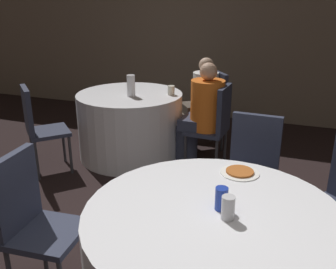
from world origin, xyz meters
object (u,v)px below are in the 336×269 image
(chair_near_west, at_px, (31,215))
(soda_can_silver, at_px, (228,208))
(chair_far_southwest, at_px, (38,123))
(chair_far_northeast, at_px, (212,104))
(table_far, at_px, (131,125))
(pizza_plate_near, at_px, (240,172))
(bottle_far, at_px, (131,86))
(soda_can_blue, at_px, (221,199))
(chair_near_north, at_px, (252,164))
(chair_far_east, at_px, (215,121))
(person_white_shirt, at_px, (198,105))
(person_orange_shirt, at_px, (201,116))

(chair_near_west, bearing_deg, soda_can_silver, 88.02)
(chair_far_southwest, xyz_separation_m, chair_far_northeast, (1.51, 1.34, 0.00))
(table_far, xyz_separation_m, pizza_plate_near, (1.52, -1.60, 0.38))
(chair_far_northeast, relative_size, bottle_far, 4.02)
(bottle_far, bearing_deg, soda_can_blue, -53.74)
(table_far, relative_size, pizza_plate_near, 4.97)
(chair_near_north, height_order, chair_far_east, same)
(chair_far_southwest, distance_m, chair_far_east, 1.84)
(chair_near_north, height_order, bottle_far, bottle_far)
(soda_can_blue, bearing_deg, soda_can_silver, -56.61)
(person_white_shirt, bearing_deg, person_orange_shirt, 161.45)
(chair_far_northeast, distance_m, person_white_shirt, 0.18)
(chair_far_northeast, bearing_deg, person_white_shirt, 90.00)
(soda_can_blue, bearing_deg, chair_far_northeast, 104.58)
(person_orange_shirt, height_order, soda_can_silver, person_orange_shirt)
(chair_far_northeast, xyz_separation_m, bottle_far, (-0.74, -0.70, 0.31))
(chair_far_northeast, relative_size, person_white_shirt, 0.84)
(chair_near_north, bearing_deg, bottle_far, -29.52)
(person_white_shirt, bearing_deg, soda_can_blue, 161.51)
(chair_near_north, distance_m, bottle_far, 1.75)
(person_orange_shirt, relative_size, bottle_far, 4.99)
(chair_far_northeast, height_order, person_white_shirt, person_white_shirt)
(table_far, bearing_deg, chair_near_west, -79.70)
(table_far, relative_size, person_white_shirt, 1.07)
(chair_near_north, xyz_separation_m, chair_far_southwest, (-2.22, 0.27, 0.00))
(person_orange_shirt, xyz_separation_m, soda_can_silver, (0.70, -2.07, 0.22))
(person_orange_shirt, relative_size, pizza_plate_near, 4.83)
(chair_far_east, height_order, person_orange_shirt, person_orange_shirt)
(soda_can_blue, bearing_deg, chair_near_west, -173.23)
(pizza_plate_near, height_order, bottle_far, bottle_far)
(soda_can_silver, relative_size, bottle_far, 0.53)
(table_far, bearing_deg, person_white_shirt, 36.59)
(chair_far_southwest, relative_size, chair_far_northeast, 1.00)
(person_orange_shirt, distance_m, person_white_shirt, 0.58)
(person_orange_shirt, height_order, soda_can_blue, person_orange_shirt)
(chair_near_west, relative_size, person_orange_shirt, 0.81)
(soda_can_silver, bearing_deg, chair_far_east, 104.67)
(person_white_shirt, distance_m, soda_can_silver, 2.78)
(table_far, distance_m, chair_far_southwest, 1.03)
(table_far, xyz_separation_m, soda_can_silver, (1.55, -2.12, 0.44))
(pizza_plate_near, distance_m, soda_can_silver, 0.53)
(table_far, height_order, pizza_plate_near, pizza_plate_near)
(bottle_far, bearing_deg, pizza_plate_near, -46.02)
(chair_far_east, height_order, soda_can_silver, chair_far_east)
(person_orange_shirt, distance_m, pizza_plate_near, 1.70)
(chair_near_west, xyz_separation_m, person_white_shirt, (0.27, 2.68, -0.00))
(chair_near_north, relative_size, person_orange_shirt, 0.81)
(table_far, xyz_separation_m, soda_can_blue, (1.50, -2.05, 0.44))
(chair_far_southwest, height_order, chair_far_east, same)
(chair_far_east, relative_size, person_white_shirt, 0.84)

